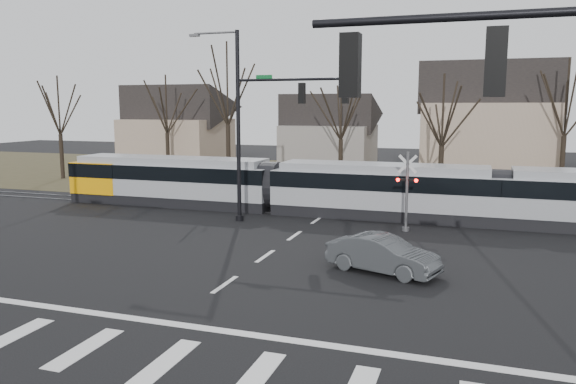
% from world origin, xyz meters
% --- Properties ---
extents(ground, '(140.00, 140.00, 0.00)m').
position_xyz_m(ground, '(0.00, 0.00, 0.00)').
color(ground, black).
extents(grass_verge, '(140.00, 28.00, 0.01)m').
position_xyz_m(grass_verge, '(0.00, 32.00, 0.01)').
color(grass_verge, '#38331E').
rests_on(grass_verge, ground).
extents(crosswalk, '(27.00, 2.60, 0.01)m').
position_xyz_m(crosswalk, '(0.00, -4.00, 0.01)').
color(crosswalk, silver).
rests_on(crosswalk, ground).
extents(stop_line, '(28.00, 0.35, 0.01)m').
position_xyz_m(stop_line, '(0.00, -1.80, 0.01)').
color(stop_line, silver).
rests_on(stop_line, ground).
extents(lane_dashes, '(0.18, 30.00, 0.01)m').
position_xyz_m(lane_dashes, '(0.00, 16.00, 0.01)').
color(lane_dashes, silver).
rests_on(lane_dashes, ground).
extents(rail_pair, '(90.00, 1.52, 0.06)m').
position_xyz_m(rail_pair, '(0.00, 15.80, 0.03)').
color(rail_pair, '#59595E').
rests_on(rail_pair, ground).
extents(tram, '(39.99, 2.97, 3.03)m').
position_xyz_m(tram, '(3.09, 16.00, 1.65)').
color(tram, gray).
rests_on(tram, ground).
extents(sedan, '(4.03, 5.16, 1.41)m').
position_xyz_m(sedan, '(5.04, 5.26, 0.70)').
color(sedan, '#414447').
rests_on(sedan, ground).
extents(signal_pole_far, '(9.28, 0.44, 10.20)m').
position_xyz_m(signal_pole_far, '(-2.41, 12.50, 5.70)').
color(signal_pole_far, black).
rests_on(signal_pole_far, ground).
extents(rail_crossing_signal, '(1.08, 0.36, 4.00)m').
position_xyz_m(rail_crossing_signal, '(5.00, 12.79, 1.89)').
color(rail_crossing_signal, '#59595B').
rests_on(rail_crossing_signal, ground).
extents(tree_row, '(59.20, 7.20, 10.00)m').
position_xyz_m(tree_row, '(2.00, 26.00, 5.00)').
color(tree_row, black).
rests_on(tree_row, ground).
extents(house_a, '(9.72, 8.64, 8.60)m').
position_xyz_m(house_a, '(-20.00, 34.00, 4.46)').
color(house_a, gray).
rests_on(house_a, ground).
extents(house_b, '(8.64, 7.56, 7.65)m').
position_xyz_m(house_b, '(-5.00, 36.00, 3.97)').
color(house_b, gray).
rests_on(house_b, ground).
extents(house_c, '(10.80, 8.64, 10.10)m').
position_xyz_m(house_c, '(9.00, 33.00, 5.23)').
color(house_c, gray).
rests_on(house_c, ground).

